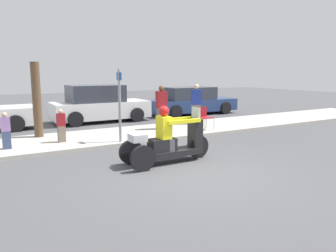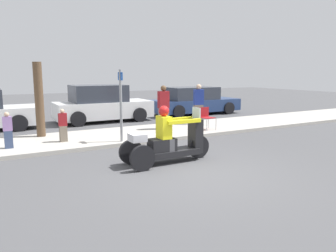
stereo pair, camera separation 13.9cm
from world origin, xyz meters
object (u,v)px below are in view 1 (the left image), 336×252
at_px(spectator_end_of_line, 61,126).
at_px(tree_trunk, 37,100).
at_px(spectator_near_curb, 162,108).
at_px(street_sign, 120,103).
at_px(parked_car_lot_left, 99,105).
at_px(spectator_with_child, 196,105).
at_px(spectator_by_tree, 6,131).
at_px(parked_car_lot_far, 191,101).
at_px(motorcycle_trike, 168,143).
at_px(folding_chair_set_back, 204,116).

distance_m(spectator_end_of_line, tree_trunk, 1.51).
distance_m(spectator_near_curb, street_sign, 2.61).
bearing_deg(parked_car_lot_left, spectator_with_child, -47.87).
distance_m(spectator_by_tree, parked_car_lot_far, 10.25).
height_order(motorcycle_trike, spectator_end_of_line, motorcycle_trike).
relative_size(motorcycle_trike, parked_car_lot_left, 0.56).
relative_size(parked_car_lot_far, street_sign, 2.19).
bearing_deg(spectator_with_child, street_sign, -157.05).
distance_m(spectator_with_child, parked_car_lot_left, 4.51).
relative_size(parked_car_lot_left, parked_car_lot_far, 0.89).
xyz_separation_m(folding_chair_set_back, street_sign, (-3.55, -0.50, 0.69)).
height_order(spectator_end_of_line, parked_car_lot_left, parked_car_lot_left).
bearing_deg(parked_car_lot_left, tree_trunk, -135.78).
distance_m(motorcycle_trike, folding_chair_set_back, 4.38).
height_order(spectator_by_tree, parked_car_lot_left, parked_car_lot_left).
bearing_deg(tree_trunk, spectator_with_child, -3.47).
bearing_deg(street_sign, motorcycle_trike, -82.97).
height_order(motorcycle_trike, parked_car_lot_left, parked_car_lot_left).
bearing_deg(spectator_by_tree, tree_trunk, 52.79).
bearing_deg(tree_trunk, street_sign, -45.20).
bearing_deg(spectator_by_tree, street_sign, -12.23).
height_order(parked_car_lot_left, parked_car_lot_far, parked_car_lot_left).
xyz_separation_m(motorcycle_trike, spectator_near_curb, (1.90, 3.78, 0.40)).
height_order(parked_car_lot_far, tree_trunk, tree_trunk).
distance_m(spectator_near_curb, spectator_by_tree, 5.37).
relative_size(spectator_with_child, folding_chair_set_back, 1.99).
relative_size(parked_car_lot_left, tree_trunk, 1.75).
distance_m(parked_car_lot_left, tree_trunk, 4.30).
xyz_separation_m(spectator_with_child, folding_chair_set_back, (-0.47, -1.20, -0.28)).
xyz_separation_m(spectator_near_curb, street_sign, (-2.20, -1.35, 0.41)).
bearing_deg(street_sign, folding_chair_set_back, 8.10).
height_order(spectator_end_of_line, parked_car_lot_far, parked_car_lot_far).
xyz_separation_m(motorcycle_trike, street_sign, (-0.30, 2.43, 0.81)).
distance_m(parked_car_lot_left, street_sign, 5.17).
bearing_deg(street_sign, tree_trunk, 134.80).
xyz_separation_m(spectator_end_of_line, folding_chair_set_back, (5.13, -0.34, 0.01)).
bearing_deg(parked_car_lot_far, folding_chair_set_back, -118.73).
bearing_deg(tree_trunk, spectator_end_of_line, -68.94).
bearing_deg(spectator_near_curb, motorcycle_trike, -116.69).
bearing_deg(spectator_with_child, parked_car_lot_left, 132.13).
height_order(spectator_with_child, street_sign, street_sign).
height_order(spectator_near_curb, folding_chair_set_back, spectator_near_curb).
bearing_deg(motorcycle_trike, spectator_end_of_line, 119.95).
bearing_deg(motorcycle_trike, parked_car_lot_left, 84.66).
xyz_separation_m(motorcycle_trike, spectator_by_tree, (-3.42, 3.10, 0.11)).
height_order(spectator_with_child, parked_car_lot_left, spectator_with_child).
height_order(spectator_end_of_line, spectator_with_child, spectator_with_child).
bearing_deg(spectator_end_of_line, motorcycle_trike, -60.05).
bearing_deg(spectator_with_child, folding_chair_set_back, -111.58).
distance_m(spectator_with_child, street_sign, 4.39).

